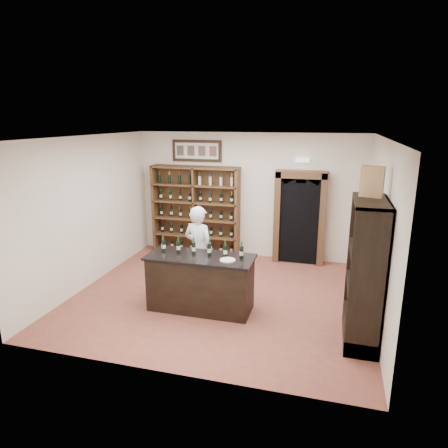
{
  "coord_description": "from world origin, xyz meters",
  "views": [
    {
      "loc": [
        1.94,
        -6.81,
        3.33
      ],
      "look_at": [
        -0.02,
        0.3,
        1.36
      ],
      "focal_mm": 32.0,
      "sensor_mm": 36.0,
      "label": 1
    }
  ],
  "objects": [
    {
      "name": "wall_left",
      "position": [
        -2.75,
        0.0,
        1.5
      ],
      "size": [
        0.04,
        5.0,
        3.0
      ],
      "primitive_type": "cube",
      "color": "silver",
      "rests_on": "ground"
    },
    {
      "name": "counter_bottle_4",
      "position": [
        0.23,
        -0.52,
        1.11
      ],
      "size": [
        0.07,
        0.07,
        0.3
      ],
      "color": "black",
      "rests_on": "tasting_counter"
    },
    {
      "name": "floor",
      "position": [
        0.0,
        0.0,
        0.0
      ],
      "size": [
        5.5,
        5.5,
        0.0
      ],
      "primitive_type": "plane",
      "color": "brown",
      "rests_on": "ground"
    },
    {
      "name": "arched_doorway",
      "position": [
        1.25,
        2.33,
        1.14
      ],
      "size": [
        1.17,
        0.35,
        2.17
      ],
      "color": "black",
      "rests_on": "ground"
    },
    {
      "name": "wine_crate",
      "position": [
        2.49,
        -0.68,
        2.43
      ],
      "size": [
        0.35,
        0.21,
        0.46
      ],
      "primitive_type": "cube",
      "rotation": [
        0.0,
        0.0,
        -0.27
      ],
      "color": "tan",
      "rests_on": "side_cabinet"
    },
    {
      "name": "counter_bottle_3",
      "position": [
        -0.06,
        -0.52,
        1.11
      ],
      "size": [
        0.07,
        0.07,
        0.3
      ],
      "color": "black",
      "rests_on": "tasting_counter"
    },
    {
      "name": "counter_bottle_5",
      "position": [
        0.52,
        -0.52,
        1.11
      ],
      "size": [
        0.07,
        0.07,
        0.3
      ],
      "color": "black",
      "rests_on": "tasting_counter"
    },
    {
      "name": "plate",
      "position": [
        0.32,
        -0.7,
        1.01
      ],
      "size": [
        0.26,
        0.26,
        0.02
      ],
      "primitive_type": "cylinder",
      "color": "beige",
      "rests_on": "tasting_counter"
    },
    {
      "name": "counter_bottle_0",
      "position": [
        -0.92,
        -0.52,
        1.11
      ],
      "size": [
        0.07,
        0.07,
        0.3
      ],
      "color": "black",
      "rests_on": "tasting_counter"
    },
    {
      "name": "tasting_counter",
      "position": [
        -0.2,
        -0.6,
        0.49
      ],
      "size": [
        1.88,
        0.78,
        1.0
      ],
      "color": "black",
      "rests_on": "ground"
    },
    {
      "name": "ceiling",
      "position": [
        0.0,
        0.0,
        3.0
      ],
      "size": [
        5.5,
        5.5,
        0.0
      ],
      "primitive_type": "plane",
      "rotation": [
        3.14,
        0.0,
        0.0
      ],
      "color": "white",
      "rests_on": "wall_back"
    },
    {
      "name": "side_cabinet",
      "position": [
        2.52,
        -0.9,
        0.75
      ],
      "size": [
        0.48,
        1.2,
        2.2
      ],
      "color": "black",
      "rests_on": "ground"
    },
    {
      "name": "wall_back",
      "position": [
        0.0,
        2.5,
        1.5
      ],
      "size": [
        5.5,
        0.04,
        3.0
      ],
      "primitive_type": "cube",
      "color": "silver",
      "rests_on": "ground"
    },
    {
      "name": "emergency_light",
      "position": [
        1.25,
        2.42,
        2.4
      ],
      "size": [
        0.3,
        0.1,
        0.1
      ],
      "primitive_type": "cube",
      "color": "white",
      "rests_on": "wall_back"
    },
    {
      "name": "counter_bottle_1",
      "position": [
        -0.63,
        -0.52,
        1.11
      ],
      "size": [
        0.07,
        0.07,
        0.3
      ],
      "color": "black",
      "rests_on": "tasting_counter"
    },
    {
      "name": "wine_shelf",
      "position": [
        -1.3,
        2.33,
        1.1
      ],
      "size": [
        2.2,
        0.38,
        2.2
      ],
      "color": "brown",
      "rests_on": "ground"
    },
    {
      "name": "framed_picture",
      "position": [
        -1.3,
        2.47,
        2.55
      ],
      "size": [
        1.25,
        0.04,
        0.52
      ],
      "primitive_type": "cube",
      "color": "black",
      "rests_on": "wall_back"
    },
    {
      "name": "counter_bottle_2",
      "position": [
        -0.34,
        -0.52,
        1.11
      ],
      "size": [
        0.07,
        0.07,
        0.3
      ],
      "color": "black",
      "rests_on": "tasting_counter"
    },
    {
      "name": "shopkeeper",
      "position": [
        -0.44,
        0.04,
        0.87
      ],
      "size": [
        0.73,
        0.58,
        1.74
      ],
      "primitive_type": "imported",
      "rotation": [
        0.0,
        0.0,
        2.86
      ],
      "color": "silver",
      "rests_on": "ground"
    },
    {
      "name": "wall_right",
      "position": [
        2.75,
        0.0,
        1.5
      ],
      "size": [
        0.04,
        5.0,
        3.0
      ],
      "primitive_type": "cube",
      "color": "silver",
      "rests_on": "ground"
    }
  ]
}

